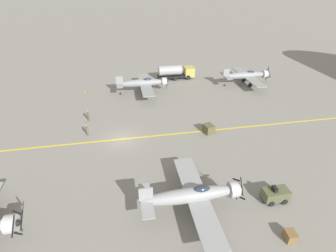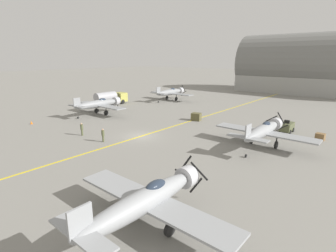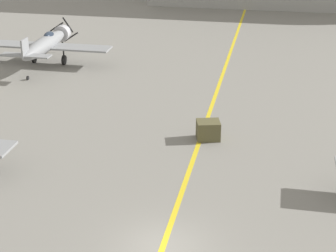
% 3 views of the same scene
% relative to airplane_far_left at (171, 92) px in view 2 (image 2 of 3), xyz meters
% --- Properties ---
extents(ground_plane, '(400.00, 400.00, 0.00)m').
position_rel_airplane_far_left_xyz_m(ground_plane, '(16.54, -26.28, -2.01)').
color(ground_plane, gray).
extents(taxiway_stripe, '(0.30, 160.00, 0.01)m').
position_rel_airplane_far_left_xyz_m(taxiway_stripe, '(16.54, -26.28, -2.01)').
color(taxiway_stripe, yellow).
rests_on(taxiway_stripe, ground).
extents(airplane_far_left, '(12.00, 9.98, 3.65)m').
position_rel_airplane_far_left_xyz_m(airplane_far_left, '(0.00, 0.00, 0.00)').
color(airplane_far_left, gray).
rests_on(airplane_far_left, ground).
extents(airplane_near_right, '(12.00, 9.98, 3.65)m').
position_rel_airplane_far_left_xyz_m(airplane_near_right, '(31.18, -39.76, 0.00)').
color(airplane_near_right, '#949799').
rests_on(airplane_near_right, ground).
extents(airplane_mid_left, '(12.00, 9.98, 3.67)m').
position_rel_airplane_far_left_xyz_m(airplane_mid_left, '(0.50, -21.44, 0.00)').
color(airplane_mid_left, gray).
rests_on(airplane_mid_left, ground).
extents(airplane_mid_right, '(12.00, 9.98, 3.65)m').
position_rel_airplane_far_left_xyz_m(airplane_mid_right, '(30.75, -19.81, 0.00)').
color(airplane_mid_right, gray).
rests_on(airplane_mid_right, ground).
extents(fuel_tanker, '(2.67, 8.00, 2.98)m').
position_rel_airplane_far_left_xyz_m(fuel_tanker, '(-6.28, -13.57, -0.50)').
color(fuel_tanker, black).
rests_on(fuel_tanker, ground).
extents(tow_tractor, '(1.57, 2.60, 1.79)m').
position_rel_airplane_far_left_xyz_m(tow_tractor, '(30.99, -11.22, -1.22)').
color(tow_tractor, '#515638').
rests_on(tow_tractor, ground).
extents(ground_crew_walking, '(0.39, 0.39, 1.78)m').
position_rel_airplane_far_left_xyz_m(ground_crew_walking, '(10.12, -31.18, -1.04)').
color(ground_crew_walking, '#515638').
rests_on(ground_crew_walking, ground).
extents(ground_crew_inspecting, '(0.38, 0.38, 1.73)m').
position_rel_airplane_far_left_xyz_m(ground_crew_inspecting, '(14.66, -31.02, -1.07)').
color(ground_crew_inspecting, '#515638').
rests_on(ground_crew_inspecting, ground).
extents(supply_crate_by_tanker, '(1.80, 1.62, 1.27)m').
position_rel_airplane_far_left_xyz_m(supply_crate_by_tanker, '(17.04, -13.71, -1.38)').
color(supply_crate_by_tanker, brown).
rests_on(supply_crate_by_tanker, ground).
extents(supply_crate_mid_lane, '(1.12, 0.96, 0.88)m').
position_rel_airplane_far_left_xyz_m(supply_crate_mid_lane, '(35.48, -12.34, -1.57)').
color(supply_crate_mid_lane, brown).
rests_on(supply_crate_mid_lane, ground).
extents(traffic_cone, '(0.36, 0.36, 0.55)m').
position_rel_airplane_far_left_xyz_m(traffic_cone, '(-1.72, -32.96, -1.74)').
color(traffic_cone, orange).
rests_on(traffic_cone, ground).
extents(hangar, '(39.17, 17.63, 17.63)m').
position_rel_airplane_far_left_xyz_m(hangar, '(22.46, 36.74, 5.15)').
color(hangar, '#9E9E99').
rests_on(hangar, ground).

